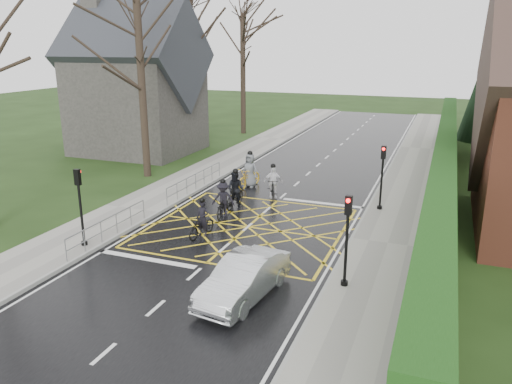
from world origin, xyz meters
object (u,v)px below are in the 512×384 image
Objects in this scene: cyclist_front at (273,186)px; cyclist_back at (235,193)px; cyclist_mid at (223,203)px; cyclist_rear at (202,224)px; car at (244,278)px; cyclist_lead at (250,175)px.

cyclist_back is at bearing -143.37° from cyclist_front.
cyclist_back is at bearing 77.56° from cyclist_mid.
cyclist_back is 1.43m from cyclist_mid.
cyclist_rear is 0.95× the size of cyclist_front.
cyclist_mid is at bearing -90.30° from cyclist_back.
cyclist_rear is 2.62m from cyclist_mid.
cyclist_back is at bearing 122.47° from car.
cyclist_back reaches higher than cyclist_mid.
cyclist_front is 0.85× the size of cyclist_lead.
cyclist_front is (0.97, 6.12, 0.13)m from cyclist_rear.
cyclist_rear is at bearing -122.50° from cyclist_front.
cyclist_back is 3.65m from cyclist_lead.
cyclist_back is at bearing -69.05° from cyclist_lead.
cyclist_mid is (-0.24, 2.60, 0.11)m from cyclist_rear.
cyclist_mid is 1.03× the size of cyclist_front.
cyclist_mid is at bearing -132.54° from cyclist_front.
cyclist_front is at bearing 60.35° from cyclist_back.
car is at bearing -99.08° from cyclist_front.
cyclist_mid is 7.85m from car.
cyclist_lead reaches higher than cyclist_front.
car is at bearing -64.71° from cyclist_back.
car is at bearing -72.35° from cyclist_mid.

